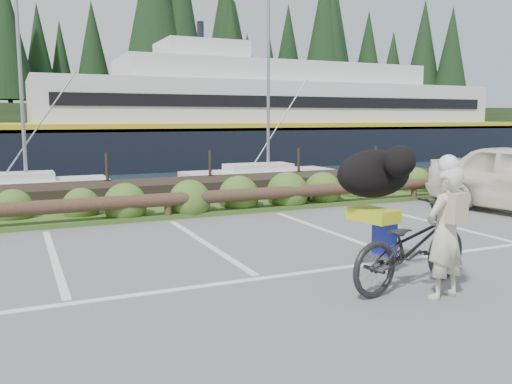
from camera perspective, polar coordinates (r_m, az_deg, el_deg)
ground at (r=8.15m, az=-0.72°, el=-8.37°), size 72.00×72.00×0.00m
harbor_backdrop at (r=85.75m, az=-21.96°, el=5.73°), size 170.00×160.00×30.00m
vegetation_strip at (r=13.06m, az=-10.04°, el=-2.11°), size 34.00×1.60×0.10m
log_rail at (r=12.40m, az=-9.24°, el=-2.85°), size 32.00×0.30×0.60m
bicycle at (r=7.56m, az=16.05°, el=-5.49°), size 2.28×1.16×1.14m
cyclist at (r=7.21m, az=19.28°, el=-4.08°), size 0.68×0.51×1.68m
dog at (r=7.86m, az=12.34°, el=1.90°), size 0.80×1.28×0.69m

